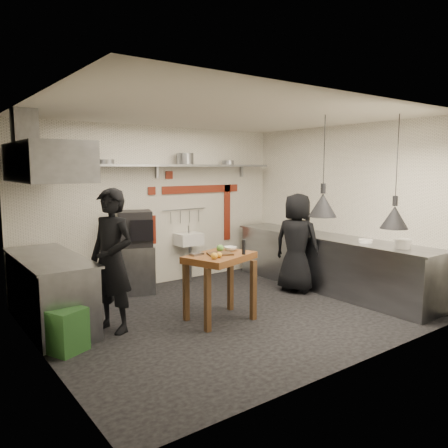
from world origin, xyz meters
TOP-DOWN VIEW (x-y plane):
  - floor at (0.00, 0.00)m, footprint 5.00×5.00m
  - ceiling at (0.00, 0.00)m, footprint 5.00×5.00m
  - wall_back at (0.00, 2.10)m, footprint 5.00×0.04m
  - wall_front at (0.00, -2.10)m, footprint 5.00×0.04m
  - wall_left at (-2.50, 0.00)m, footprint 0.04×4.20m
  - wall_right at (2.50, 0.00)m, footprint 0.04×4.20m
  - red_band_horiz at (0.95, 2.08)m, footprint 1.70×0.02m
  - red_band_vert at (1.55, 2.08)m, footprint 0.14×0.02m
  - red_tile_a at (0.25, 2.08)m, footprint 0.14×0.02m
  - red_tile_b at (-0.10, 2.08)m, footprint 0.14×0.02m
  - back_shelf at (0.00, 1.92)m, footprint 4.60×0.34m
  - shelf_bracket_left at (-1.90, 2.07)m, footprint 0.04×0.06m
  - shelf_bracket_mid at (0.00, 2.07)m, footprint 0.04×0.06m
  - shelf_bracket_right at (1.90, 2.07)m, footprint 0.04×0.06m
  - pan_far_left at (-1.52, 1.92)m, footprint 0.34×0.34m
  - pan_mid_left at (-0.98, 1.92)m, footprint 0.27×0.27m
  - stock_pot at (0.49, 1.92)m, footprint 0.39×0.39m
  - pan_right at (1.45, 1.92)m, footprint 0.24×0.24m
  - oven_stand at (-0.57, 1.78)m, footprint 0.73×0.70m
  - combi_oven at (-0.59, 1.75)m, footprint 0.67×0.65m
  - oven_door at (-0.60, 1.52)m, footprint 0.47×0.20m
  - oven_glass at (-0.61, 1.46)m, footprint 0.34×0.14m
  - hand_sink at (0.55, 1.92)m, footprint 0.46×0.34m
  - sink_tap at (0.55, 1.92)m, footprint 0.03×0.03m
  - sink_drain at (0.55, 1.88)m, footprint 0.06×0.06m
  - utensil_rail at (0.55, 2.06)m, footprint 0.90×0.02m
  - counter_right at (2.15, 0.00)m, footprint 0.70×3.80m
  - counter_right_top at (2.15, 0.00)m, footprint 0.76×3.90m
  - plate_stack at (2.12, -1.38)m, footprint 0.25×0.25m
  - small_bowl_right at (2.10, -0.77)m, footprint 0.26×0.26m
  - counter_left at (-2.15, 1.05)m, footprint 0.70×1.90m
  - counter_left_top at (-2.15, 1.05)m, footprint 0.76×2.00m
  - extractor_hood at (-2.10, 1.05)m, footprint 0.78×1.60m
  - hood_duct at (-2.35, 1.05)m, footprint 0.28×0.28m
  - green_bin at (-2.25, 0.07)m, footprint 0.49×0.49m
  - prep_table at (-0.23, -0.13)m, footprint 1.07×0.90m
  - cutting_board at (-0.24, -0.16)m, footprint 0.38×0.33m
  - pepper_mill at (0.02, -0.33)m, footprint 0.05×0.05m
  - lemon_a at (-0.47, -0.34)m, footprint 0.11×0.11m
  - lemon_b at (-0.37, -0.32)m, footprint 0.08×0.08m
  - veg_ball at (-0.13, 0.01)m, footprint 0.11×0.11m
  - steel_tray at (-0.52, 0.00)m, footprint 0.19×0.14m
  - bowl at (0.04, -0.01)m, footprint 0.21×0.21m
  - heat_lamp_near at (1.12, -0.74)m, footprint 0.47×0.47m
  - heat_lamp_far at (1.83, -1.41)m, footprint 0.41×0.41m
  - chef_left at (-1.56, 0.37)m, footprint 0.66×0.79m
  - chef_right at (1.65, 0.25)m, footprint 0.76×0.94m

SIDE VIEW (x-z plane):
  - floor at x=0.00m, z-range 0.00..0.00m
  - green_bin at x=-2.25m, z-range 0.00..0.50m
  - sink_drain at x=0.55m, z-range 0.01..0.67m
  - oven_stand at x=-0.57m, z-range 0.00..0.80m
  - counter_right at x=2.15m, z-range 0.00..0.90m
  - counter_left at x=-2.15m, z-range 0.00..0.90m
  - prep_table at x=-0.23m, z-range 0.00..0.92m
  - hand_sink at x=0.55m, z-range 0.67..0.89m
  - chef_right at x=1.65m, z-range 0.00..1.66m
  - counter_right_top at x=2.15m, z-range 0.90..0.93m
  - counter_left_top at x=-2.15m, z-range 0.90..0.93m
  - chef_left at x=-1.56m, z-range 0.00..1.83m
  - cutting_board at x=-0.24m, z-range 0.92..0.94m
  - steel_tray at x=-0.52m, z-range 0.92..0.95m
  - bowl at x=0.04m, z-range 0.92..0.98m
  - small_bowl_right at x=2.10m, z-range 0.93..0.98m
  - lemon_b at x=-0.37m, z-range 0.92..0.99m
  - sink_tap at x=0.55m, z-range 0.89..1.03m
  - lemon_a at x=-0.47m, z-range 0.92..1.00m
  - veg_ball at x=-0.13m, z-range 0.92..1.02m
  - plate_stack at x=2.12m, z-range 0.93..1.06m
  - pepper_mill at x=0.02m, z-range 0.92..1.12m
  - combi_oven at x=-0.59m, z-range 0.80..1.38m
  - oven_door at x=-0.60m, z-range 0.86..1.32m
  - oven_glass at x=-0.61m, z-range 0.92..1.26m
  - red_band_vert at x=1.55m, z-range 0.65..1.75m
  - utensil_rail at x=0.55m, z-range 1.31..1.33m
  - wall_back at x=0.00m, z-range 0.00..2.80m
  - wall_front at x=0.00m, z-range 0.00..2.80m
  - wall_left at x=-2.50m, z-range 0.00..2.80m
  - wall_right at x=2.50m, z-range 0.00..2.80m
  - red_band_horiz at x=0.95m, z-range 1.61..1.75m
  - red_tile_b at x=-0.10m, z-range 1.61..1.75m
  - red_tile_a at x=0.25m, z-range 1.88..2.02m
  - shelf_bracket_left at x=-1.90m, z-range 1.90..2.14m
  - shelf_bracket_mid at x=0.00m, z-range 1.90..2.14m
  - shelf_bracket_right at x=1.90m, z-range 1.90..2.14m
  - heat_lamp_far at x=1.83m, z-range 1.24..2.80m
  - heat_lamp_near at x=1.12m, z-range 1.39..2.80m
  - back_shelf at x=0.00m, z-range 2.10..2.14m
  - extractor_hood at x=-2.10m, z-range 1.90..2.40m
  - pan_mid_left at x=-0.98m, z-range 2.14..2.21m
  - pan_right at x=1.45m, z-range 2.14..2.22m
  - pan_far_left at x=-1.52m, z-range 2.14..2.23m
  - stock_pot at x=0.49m, z-range 2.14..2.34m
  - hood_duct at x=-2.35m, z-range 2.30..2.80m
  - ceiling at x=0.00m, z-range 2.80..2.80m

